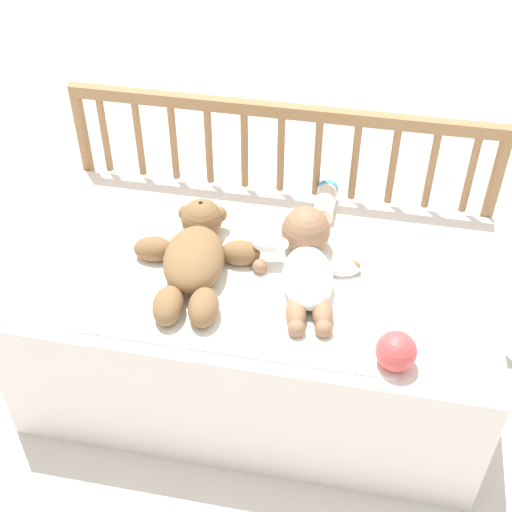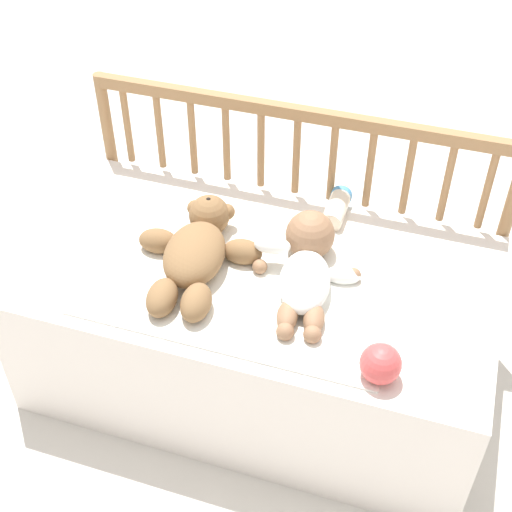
{
  "view_description": "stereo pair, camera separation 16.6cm",
  "coord_description": "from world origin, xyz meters",
  "px_view_note": "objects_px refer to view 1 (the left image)",
  "views": [
    {
      "loc": [
        0.26,
        -1.35,
        1.72
      ],
      "look_at": [
        0.0,
        -0.02,
        0.49
      ],
      "focal_mm": 50.0,
      "sensor_mm": 36.0,
      "label": 1
    },
    {
      "loc": [
        0.42,
        -1.31,
        1.72
      ],
      "look_at": [
        0.0,
        -0.02,
        0.49
      ],
      "focal_mm": 50.0,
      "sensor_mm": 36.0,
      "label": 2
    }
  ],
  "objects_px": {
    "baby_bottle": "(326,200)",
    "toy_ball": "(396,351)",
    "baby": "(307,261)",
    "teddy_bear": "(195,256)"
  },
  "relations": [
    {
      "from": "baby_bottle",
      "to": "toy_ball",
      "type": "bearing_deg",
      "value": -67.86
    },
    {
      "from": "baby",
      "to": "toy_ball",
      "type": "xyz_separation_m",
      "value": [
        0.24,
        -0.26,
        -0.0
      ]
    },
    {
      "from": "teddy_bear",
      "to": "baby",
      "type": "height_order",
      "value": "baby"
    },
    {
      "from": "baby_bottle",
      "to": "teddy_bear",
      "type": "bearing_deg",
      "value": -132.58
    },
    {
      "from": "toy_ball",
      "to": "baby",
      "type": "bearing_deg",
      "value": 132.76
    },
    {
      "from": "baby_bottle",
      "to": "toy_ball",
      "type": "distance_m",
      "value": 0.6
    },
    {
      "from": "baby_bottle",
      "to": "toy_ball",
      "type": "height_order",
      "value": "toy_ball"
    },
    {
      "from": "teddy_bear",
      "to": "toy_ball",
      "type": "height_order",
      "value": "teddy_bear"
    },
    {
      "from": "teddy_bear",
      "to": "baby_bottle",
      "type": "relative_size",
      "value": 2.46
    },
    {
      "from": "teddy_bear",
      "to": "baby",
      "type": "xyz_separation_m",
      "value": [
        0.29,
        0.04,
        -0.0
      ]
    }
  ]
}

